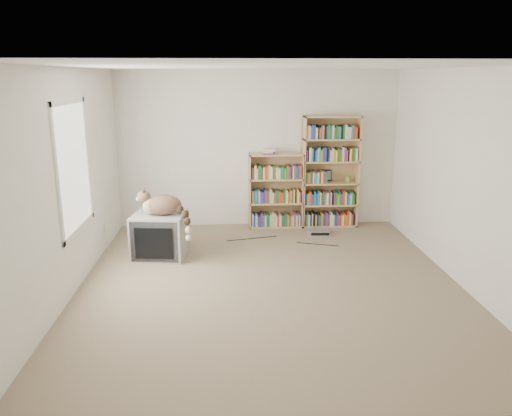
{
  "coord_description": "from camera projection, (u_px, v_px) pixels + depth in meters",
  "views": [
    {
      "loc": [
        -0.47,
        -5.52,
        2.4
      ],
      "look_at": [
        -0.11,
        1.0,
        0.67
      ],
      "focal_mm": 35.0,
      "sensor_mm": 36.0,
      "label": 1
    }
  ],
  "objects": [
    {
      "name": "floor",
      "position": [
        270.0,
        283.0,
        5.97
      ],
      "size": [
        4.5,
        5.0,
        0.01
      ],
      "primitive_type": "cube",
      "color": "gray",
      "rests_on": "ground"
    },
    {
      "name": "wall_right",
      "position": [
        464.0,
        179.0,
        5.77
      ],
      "size": [
        0.02,
        5.0,
        2.5
      ],
      "primitive_type": "cube",
      "color": "white",
      "rests_on": "floor"
    },
    {
      "name": "cat",
      "position": [
        166.0,
        208.0,
        6.63
      ],
      "size": [
        0.74,
        0.54,
        0.6
      ],
      "rotation": [
        0.0,
        0.0,
        0.03
      ],
      "color": "#392317",
      "rests_on": "crt_tv"
    },
    {
      "name": "bookcase_tall",
      "position": [
        330.0,
        175.0,
        8.09
      ],
      "size": [
        0.9,
        0.3,
        1.8
      ],
      "color": "tan",
      "rests_on": "floor"
    },
    {
      "name": "wall_front",
      "position": [
        303.0,
        259.0,
        3.23
      ],
      "size": [
        4.5,
        0.02,
        2.5
      ],
      "primitive_type": "cube",
      "color": "white",
      "rests_on": "floor"
    },
    {
      "name": "book_stack",
      "position": [
        269.0,
        151.0,
        7.89
      ],
      "size": [
        0.19,
        0.24,
        0.08
      ],
      "primitive_type": "cube",
      "color": "red",
      "rests_on": "bookcase_short"
    },
    {
      "name": "crt_tv",
      "position": [
        160.0,
        235.0,
        6.81
      ],
      "size": [
        0.76,
        0.71,
        0.6
      ],
      "rotation": [
        0.0,
        0.0,
        -0.13
      ],
      "color": "#9E9EA1",
      "rests_on": "floor"
    },
    {
      "name": "wall_back",
      "position": [
        258.0,
        150.0,
        8.06
      ],
      "size": [
        4.5,
        0.02,
        2.5
      ],
      "primitive_type": "cube",
      "color": "white",
      "rests_on": "floor"
    },
    {
      "name": "framed_print",
      "position": [
        327.0,
        175.0,
        8.17
      ],
      "size": [
        0.14,
        0.05,
        0.19
      ],
      "primitive_type": "cube",
      "rotation": [
        -0.17,
        0.0,
        0.0
      ],
      "color": "black",
      "rests_on": "bookcase_tall"
    },
    {
      "name": "dvd_player",
      "position": [
        318.0,
        232.0,
        7.82
      ],
      "size": [
        0.34,
        0.25,
        0.08
      ],
      "primitive_type": "cube",
      "rotation": [
        0.0,
        0.0,
        -0.05
      ],
      "color": "#BCBCC1",
      "rests_on": "floor"
    },
    {
      "name": "bookcase_short",
      "position": [
        276.0,
        194.0,
        8.12
      ],
      "size": [
        0.88,
        0.3,
        1.21
      ],
      "color": "tan",
      "rests_on": "floor"
    },
    {
      "name": "wall_left",
      "position": [
        69.0,
        183.0,
        5.53
      ],
      "size": [
        0.02,
        5.0,
        2.5
      ],
      "primitive_type": "cube",
      "color": "white",
      "rests_on": "floor"
    },
    {
      "name": "wall_outlet",
      "position": [
        105.0,
        227.0,
        7.09
      ],
      "size": [
        0.01,
        0.08,
        0.13
      ],
      "primitive_type": "cube",
      "color": "silver",
      "rests_on": "wall_left"
    },
    {
      "name": "ceiling",
      "position": [
        271.0,
        67.0,
        5.33
      ],
      "size": [
        4.5,
        5.0,
        0.02
      ],
      "primitive_type": "cube",
      "color": "white",
      "rests_on": "wall_back"
    },
    {
      "name": "green_mug",
      "position": [
        348.0,
        179.0,
        8.1
      ],
      "size": [
        0.09,
        0.09,
        0.1
      ],
      "primitive_type": "cylinder",
      "color": "#70A02D",
      "rests_on": "bookcase_tall"
    },
    {
      "name": "window",
      "position": [
        74.0,
        167.0,
        5.68
      ],
      "size": [
        0.02,
        1.22,
        1.52
      ],
      "primitive_type": "cube",
      "color": "white",
      "rests_on": "wall_left"
    },
    {
      "name": "floor_cables",
      "position": [
        276.0,
        239.0,
        7.56
      ],
      "size": [
        1.2,
        0.7,
        0.01
      ],
      "primitive_type": null,
      "color": "black",
      "rests_on": "floor"
    }
  ]
}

